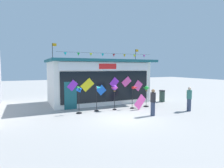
# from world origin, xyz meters

# --- Properties ---
(ground_plane) EXTENTS (80.00, 80.00, 0.00)m
(ground_plane) POSITION_xyz_m (0.00, 0.00, 0.00)
(ground_plane) COLOR #9E9B99
(kite_shop_building) EXTENTS (8.53, 4.93, 4.94)m
(kite_shop_building) POSITION_xyz_m (0.62, 5.88, 1.86)
(kite_shop_building) COLOR silver
(kite_shop_building) RESTS_ON ground_plane
(wind_spinner_far_left) EXTENTS (0.43, 0.37, 1.82)m
(wind_spinner_far_left) POSITION_xyz_m (-2.10, 2.27, 1.20)
(wind_spinner_far_left) COLOR black
(wind_spinner_far_left) RESTS_ON ground_plane
(wind_spinner_left) EXTENTS (0.51, 0.29, 1.75)m
(wind_spinner_left) POSITION_xyz_m (-0.69, 2.45, 1.26)
(wind_spinner_left) COLOR black
(wind_spinner_left) RESTS_ON ground_plane
(wind_spinner_center_left) EXTENTS (0.36, 0.36, 1.77)m
(wind_spinner_center_left) POSITION_xyz_m (0.50, 2.31, 1.45)
(wind_spinner_center_left) COLOR black
(wind_spinner_center_left) RESTS_ON ground_plane
(wind_spinner_center_right) EXTENTS (0.69, 0.31, 1.65)m
(wind_spinner_center_right) POSITION_xyz_m (2.08, 2.17, 1.27)
(wind_spinner_center_right) COLOR black
(wind_spinner_center_right) RESTS_ON ground_plane
(wind_spinner_right) EXTENTS (0.39, 0.39, 1.62)m
(wind_spinner_right) POSITION_xyz_m (3.20, 2.29, 1.16)
(wind_spinner_right) COLOR black
(wind_spinner_right) RESTS_ON ground_plane
(person_near_camera) EXTENTS (0.44, 0.47, 1.68)m
(person_near_camera) POSITION_xyz_m (5.02, -0.21, 0.89)
(person_near_camera) COLOR #333D56
(person_near_camera) RESTS_ON ground_plane
(person_mid_plaza) EXTENTS (0.34, 0.34, 1.68)m
(person_mid_plaza) POSITION_xyz_m (1.95, -0.21, 0.86)
(person_mid_plaza) COLOR #333D56
(person_mid_plaza) RESTS_ON ground_plane
(trash_bin) EXTENTS (0.52, 0.52, 1.03)m
(trash_bin) POSITION_xyz_m (5.74, 3.50, 0.52)
(trash_bin) COLOR #2D4238
(trash_bin) RESTS_ON ground_plane
(display_kite_on_ground) EXTENTS (1.12, 0.23, 1.12)m
(display_kite_on_ground) POSITION_xyz_m (2.21, 1.63, 0.56)
(display_kite_on_ground) COLOR #EA4CA3
(display_kite_on_ground) RESTS_ON ground_plane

